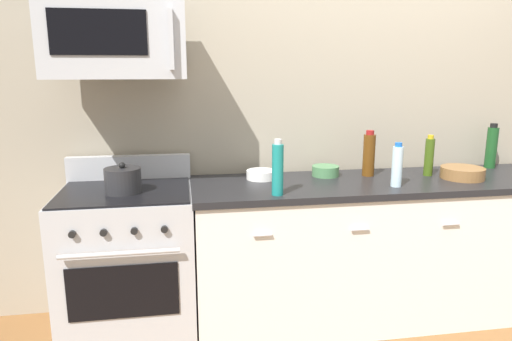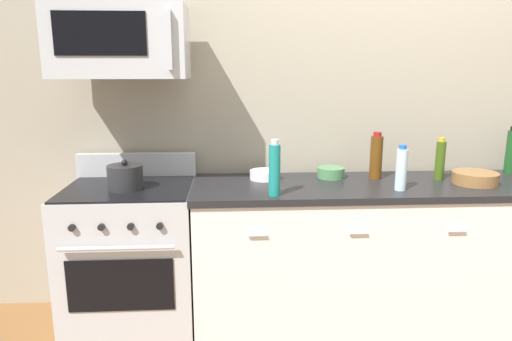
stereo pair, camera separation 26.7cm
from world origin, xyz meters
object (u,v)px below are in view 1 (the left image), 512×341
Objects in this scene: microwave at (116,41)px; bottle_olive_oil at (429,156)px; bottle_wine_amber at (369,154)px; bottle_sparkling_teal at (278,169)px; stockpot at (123,180)px; bowl_green_glaze at (325,171)px; bowl_wooden_salad at (462,172)px; range_oven at (130,263)px; bowl_white_ceramic at (261,174)px; bottle_wine_green at (492,147)px; bottle_water_clear at (397,166)px.

bottle_olive_oil is (1.92, 0.02, -0.70)m from microwave.
bottle_sparkling_teal is at bearing -151.96° from bottle_wine_amber.
stockpot is at bearing -90.13° from microwave.
bottle_sparkling_teal is 0.58m from bowl_green_glaze.
bowl_green_glaze is 0.65× the size of bowl_wooden_salad.
bowl_white_ceramic is at bearing 10.34° from range_oven.
stockpot is (-2.48, -0.28, -0.08)m from bottle_wine_green.
microwave is at bearing 172.48° from bottle_water_clear.
bottle_sparkling_teal is 1.16× the size of bowl_wooden_salad.
range_oven is 0.53m from stockpot.
bottle_wine_amber is 0.60m from bowl_wooden_salad.
bowl_white_ceramic is at bearing -178.01° from bowl_green_glaze.
microwave reaches higher than bottle_wine_green.
bottle_olive_oil is at bearing 2.05° from range_oven.
microwave reaches higher than bottle_sparkling_teal.
bowl_white_ceramic is (-0.02, 0.39, -0.12)m from bottle_sparkling_teal.
range_oven is at bearing -175.22° from bottle_wine_amber.
bottle_sparkling_teal reaches higher than bottle_water_clear.
range_oven is 2.56m from bottle_wine_green.
microwave reaches higher than bottle_wine_amber.
microwave is 2.24m from bowl_wooden_salad.
range_oven is 4.01× the size of bottle_olive_oil.
bottle_olive_oil is at bearing -4.25° from bowl_white_ceramic.
microwave is 2.57m from bottle_wine_green.
bottle_wine_amber reaches higher than bottle_water_clear.
bowl_white_ceramic is 0.85m from stockpot.
microwave is 1.68m from bottle_wine_amber.
bottle_wine_green is (0.89, 0.39, 0.02)m from bottle_water_clear.
bottle_water_clear is at bearing -166.61° from bowl_wooden_salad.
bottle_sparkling_teal is 1.54× the size of stockpot.
microwave is at bearing -174.51° from bowl_green_glaze.
bottle_wine_green is at bearing 5.74° from bottle_wine_amber.
bowl_white_ceramic is 0.70× the size of bowl_wooden_salad.
bowl_wooden_salad is at bearing 8.80° from bottle_sparkling_teal.
bottle_water_clear is at bearing -4.00° from stockpot.
bottle_wine_amber is 1.54m from stockpot.
bottle_water_clear reaches higher than bowl_white_ceramic.
range_oven is at bearing -90.29° from microwave.
bowl_green_glaze is (-1.22, -0.06, -0.11)m from bottle_wine_green.
bottle_water_clear is at bearing -156.60° from bottle_wine_green.
bowl_green_glaze is at bearing 171.79° from bottle_olive_oil.
range_oven is at bearing -174.85° from bottle_wine_green.
stockpot reaches higher than bowl_wooden_salad.
bowl_wooden_salad reaches higher than bowl_green_glaze.
bottle_olive_oil reaches higher than bottle_water_clear.
bottle_wine_amber is (-0.05, 0.29, 0.02)m from bottle_water_clear.
bottle_water_clear is 1.59m from stockpot.
bottle_sparkling_teal reaches higher than range_oven.
bottle_water_clear is 0.97m from bottle_wine_green.
microwave is 0.76m from stockpot.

